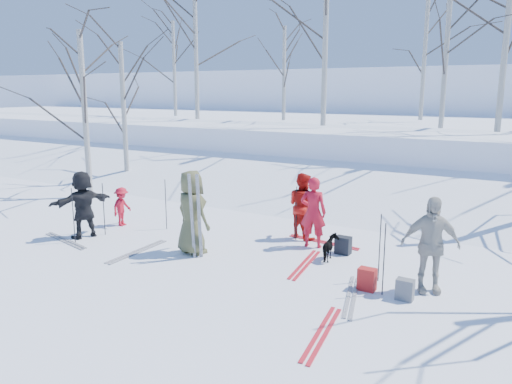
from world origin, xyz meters
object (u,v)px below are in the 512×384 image
Objects in this scene: skier_red_seated at (122,207)px; skier_cream_east at (430,245)px; backpack_red at (367,279)px; dog at (330,248)px; skier_olive_center at (192,212)px; skier_red_north at (313,212)px; backpack_dark at (343,245)px; skier_redor_behind at (302,206)px; backpack_grey at (405,290)px; skier_grey_west at (83,204)px.

skier_red_seated is 0.59× the size of skier_cream_east.
skier_cream_east is at bearing -101.87° from skier_red_seated.
backpack_red is at bearing -106.38° from skier_red_seated.
skier_red_seated is 5.97m from dog.
skier_olive_center reaches higher than skier_red_north.
skier_redor_behind is at bearing 154.09° from backpack_dark.
dog is 0.57m from backpack_dark.
skier_red_north is at bearing 143.97° from backpack_grey.
skier_cream_east is at bearing 142.68° from skier_red_north.
skier_redor_behind reaches higher than backpack_dark.
skier_olive_center is 1.80× the size of skier_red_seated.
skier_grey_west is 2.57× the size of dog.
skier_grey_west is 6.44m from backpack_dark.
backpack_grey is at bearing 132.97° from dog.
backpack_red is (4.09, -0.04, -0.74)m from skier_olive_center.
backpack_grey is (-0.26, -0.60, -0.70)m from skier_cream_east.
backpack_grey is (3.20, -2.47, -0.63)m from skier_redor_behind.
backpack_dark is at bearing -135.62° from skier_olive_center.
skier_olive_center is 4.52× the size of backpack_red.
skier_olive_center is at bearing 75.69° from skier_redor_behind.
skier_grey_west is 6.20m from dog.
skier_olive_center is 3.16m from dog.
skier_red_north is 0.75m from skier_redor_behind.
backpack_dark is at bearing -111.94° from dog.
skier_olive_center reaches higher than skier_cream_east.
skier_cream_east reaches higher than dog.
skier_red_north is at bearing -88.81° from skier_red_seated.
skier_red_seated is 8.17m from skier_cream_east.
backpack_dark is (-1.14, 1.74, -0.01)m from backpack_red.
backpack_grey is 0.95× the size of backpack_dark.
skier_olive_center is at bearing -149.97° from backpack_dark.
skier_olive_center is 3.48m from backpack_dark.
skier_red_north is at bearing 131.24° from skier_cream_east.
skier_grey_west is (-3.10, -0.41, -0.10)m from skier_olive_center.
skier_red_north is at bearing 155.06° from skier_redor_behind.
skier_cream_east is at bearing 149.35° from dog.
backpack_dark is (-1.86, 1.82, 0.01)m from backpack_grey.
skier_olive_center reaches higher than backpack_dark.
skier_grey_west is at bearing 10.35° from skier_red_north.
skier_red_north is at bearing -125.10° from skier_olive_center.
skier_redor_behind is 3.93m from skier_cream_east.
skier_grey_west is 4.02× the size of backpack_red.
backpack_dark is at bearing 135.62° from backpack_grey.
backpack_red is (7.18, -0.90, -0.32)m from skier_red_seated.
skier_redor_behind is 3.50m from backpack_red.
skier_olive_center is at bearing 27.80° from skier_red_north.
skier_olive_center reaches higher than backpack_grey.
skier_olive_center is 1.13× the size of skier_red_north.
dog is (1.27, -1.21, -0.55)m from skier_redor_behind.
dog is (-2.19, 0.66, -0.62)m from skier_cream_east.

